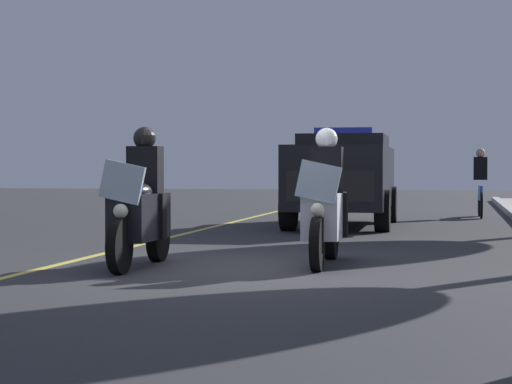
% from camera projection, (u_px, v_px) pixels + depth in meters
% --- Properties ---
extents(ground_plane, '(80.00, 80.00, 0.00)m').
position_uv_depth(ground_plane, '(242.00, 268.00, 11.27)').
color(ground_plane, '#333335').
extents(lane_stripe_center, '(48.00, 0.12, 0.01)m').
position_uv_depth(lane_stripe_center, '(63.00, 263.00, 11.76)').
color(lane_stripe_center, '#E0D14C').
rests_on(lane_stripe_center, ground).
extents(police_motorcycle_lead_left, '(2.14, 0.57, 1.72)m').
position_uv_depth(police_motorcycle_lead_left, '(140.00, 210.00, 11.29)').
color(police_motorcycle_lead_left, black).
rests_on(police_motorcycle_lead_left, ground).
extents(police_motorcycle_lead_right, '(2.14, 0.57, 1.72)m').
position_uv_depth(police_motorcycle_lead_right, '(325.00, 209.00, 11.58)').
color(police_motorcycle_lead_right, black).
rests_on(police_motorcycle_lead_right, ground).
extents(police_suv, '(4.95, 2.17, 2.05)m').
position_uv_depth(police_suv, '(343.00, 175.00, 19.24)').
color(police_suv, black).
rests_on(police_suv, ground).
extents(cyclist_background, '(1.76, 0.33, 1.69)m').
position_uv_depth(cyclist_background, '(480.00, 183.00, 22.60)').
color(cyclist_background, black).
rests_on(cyclist_background, ground).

